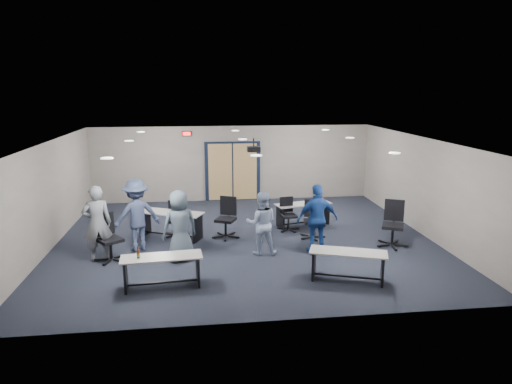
{
  "coord_description": "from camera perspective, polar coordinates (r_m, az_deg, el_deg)",
  "views": [
    {
      "loc": [
        -1.15,
        -11.78,
        4.06
      ],
      "look_at": [
        0.27,
        -0.3,
        1.38
      ],
      "focal_mm": 32.0,
      "sensor_mm": 36.0,
      "label": 1
    }
  ],
  "objects": [
    {
      "name": "ceiling_can_lights",
      "position": [
        12.16,
        -1.57,
        6.47
      ],
      "size": [
        6.24,
        5.74,
        0.02
      ],
      "primitive_type": null,
      "color": "silver",
      "rests_on": "ceiling"
    },
    {
      "name": "table_front_left",
      "position": [
        9.7,
        -11.72,
        -9.01
      ],
      "size": [
        1.69,
        0.69,
        0.92
      ],
      "rotation": [
        0.0,
        0.0,
        0.08
      ],
      "color": "#A9A79F",
      "rests_on": "floor"
    },
    {
      "name": "person_navy",
      "position": [
        11.33,
        7.68,
        -3.4
      ],
      "size": [
        1.06,
        0.5,
        1.75
      ],
      "primitive_type": "imported",
      "rotation": [
        0.0,
        0.0,
        3.21
      ],
      "color": "navy",
      "rests_on": "floor"
    },
    {
      "name": "chair_loose_left",
      "position": [
        11.37,
        -17.78,
        -5.52
      ],
      "size": [
        0.99,
        0.99,
        1.12
      ],
      "primitive_type": null,
      "rotation": [
        0.0,
        0.0,
        0.65
      ],
      "color": "black",
      "rests_on": "floor"
    },
    {
      "name": "left_wall",
      "position": [
        12.68,
        -24.52,
        -0.49
      ],
      "size": [
        0.04,
        9.0,
        2.7
      ],
      "primitive_type": "cube",
      "color": "gray",
      "rests_on": "floor"
    },
    {
      "name": "front_wall",
      "position": [
        7.85,
        1.84,
        -7.15
      ],
      "size": [
        10.0,
        0.04,
        2.7
      ],
      "primitive_type": "cube",
      "color": "gray",
      "rests_on": "floor"
    },
    {
      "name": "person_plaid",
      "position": [
        10.93,
        -9.51,
        -4.19
      ],
      "size": [
        0.97,
        0.8,
        1.71
      ],
      "primitive_type": "imported",
      "rotation": [
        0.0,
        0.0,
        3.5
      ],
      "color": "#4C5C69",
      "rests_on": "floor"
    },
    {
      "name": "person_back",
      "position": [
        11.85,
        -14.71,
        -2.78
      ],
      "size": [
        1.35,
        1.09,
        1.83
      ],
      "primitive_type": "imported",
      "rotation": [
        0.0,
        0.0,
        3.54
      ],
      "color": "#3B486B",
      "rests_on": "floor"
    },
    {
      "name": "person_lightblue",
      "position": [
        11.2,
        0.71,
        -3.94
      ],
      "size": [
        0.82,
        0.67,
        1.58
      ],
      "primitive_type": "imported",
      "rotation": [
        0.0,
        0.0,
        3.04
      ],
      "color": "#9BADCE",
      "rests_on": "floor"
    },
    {
      "name": "ceiling",
      "position": [
        11.91,
        -1.46,
        6.48
      ],
      "size": [
        10.0,
        9.0,
        0.04
      ],
      "primitive_type": "cube",
      "color": "white",
      "rests_on": "back_wall"
    },
    {
      "name": "chair_back_b",
      "position": [
        12.5,
        -3.83,
        -3.27
      ],
      "size": [
        0.92,
        0.92,
        1.12
      ],
      "primitive_type": null,
      "rotation": [
        0.0,
        0.0,
        -0.42
      ],
      "color": "black",
      "rests_on": "floor"
    },
    {
      "name": "back_wall",
      "position": [
        16.54,
        -2.96,
        3.59
      ],
      "size": [
        10.0,
        0.04,
        2.7
      ],
      "primitive_type": "cube",
      "color": "gray",
      "rests_on": "floor"
    },
    {
      "name": "table_back_left",
      "position": [
        12.68,
        -10.62,
        -3.5
      ],
      "size": [
        1.89,
        1.31,
        0.73
      ],
      "rotation": [
        0.0,
        0.0,
        -0.43
      ],
      "color": "#A9A79F",
      "rests_on": "floor"
    },
    {
      "name": "person_gray",
      "position": [
        11.41,
        -19.24,
        -3.71
      ],
      "size": [
        0.76,
        0.59,
        1.83
      ],
      "primitive_type": "imported",
      "rotation": [
        0.0,
        0.0,
        3.4
      ],
      "color": "gray",
      "rests_on": "floor"
    },
    {
      "name": "chair_back_c",
      "position": [
        13.15,
        4.09,
        -2.82
      ],
      "size": [
        0.68,
        0.68,
        0.95
      ],
      "primitive_type": null,
      "rotation": [
        0.0,
        0.0,
        0.16
      ],
      "color": "black",
      "rests_on": "floor"
    },
    {
      "name": "ceiling_projector",
      "position": [
        12.47,
        -0.3,
        5.41
      ],
      "size": [
        0.35,
        0.32,
        0.37
      ],
      "color": "black",
      "rests_on": "ceiling"
    },
    {
      "name": "right_wall",
      "position": [
        13.56,
        20.11,
        0.7
      ],
      "size": [
        0.04,
        9.0,
        2.7
      ],
      "primitive_type": "cube",
      "color": "gray",
      "rests_on": "floor"
    },
    {
      "name": "table_back_right",
      "position": [
        13.67,
        5.93,
        -2.28
      ],
      "size": [
        1.75,
        0.95,
        0.79
      ],
      "rotation": [
        0.0,
        0.0,
        0.25
      ],
      "color": "#A9A79F",
      "rests_on": "floor"
    },
    {
      "name": "floor",
      "position": [
        12.51,
        -1.39,
        -5.9
      ],
      "size": [
        10.0,
        10.0,
        0.0
      ],
      "primitive_type": "plane",
      "color": "black",
      "rests_on": "ground"
    },
    {
      "name": "chair_back_a",
      "position": [
        12.84,
        -9.97,
        -3.33
      ],
      "size": [
        0.64,
        0.64,
        0.97
      ],
      "primitive_type": null,
      "rotation": [
        0.0,
        0.0,
        0.05
      ],
      "color": "black",
      "rests_on": "floor"
    },
    {
      "name": "exit_sign",
      "position": [
        16.31,
        -8.65,
        7.22
      ],
      "size": [
        0.32,
        0.07,
        0.18
      ],
      "color": "black",
      "rests_on": "back_wall"
    },
    {
      "name": "chair_loose_right",
      "position": [
        12.31,
        16.76,
        -3.88
      ],
      "size": [
        1.0,
        1.0,
        1.19
      ],
      "primitive_type": null,
      "rotation": [
        0.0,
        0.0,
        -0.45
      ],
      "color": "black",
      "rests_on": "floor"
    },
    {
      "name": "table_front_right",
      "position": [
        10.0,
        11.41,
        -8.41
      ],
      "size": [
        1.7,
        1.06,
        0.66
      ],
      "rotation": [
        0.0,
        0.0,
        -0.35
      ],
      "color": "#A9A79F",
      "rests_on": "floor"
    },
    {
      "name": "double_door",
      "position": [
        16.56,
        -2.94,
        2.54
      ],
      "size": [
        2.0,
        0.07,
        2.2
      ],
      "color": "black",
      "rests_on": "back_wall"
    },
    {
      "name": "chair_back_d",
      "position": [
        12.54,
        7.07,
        -3.47
      ],
      "size": [
        0.75,
        0.75,
        1.03
      ],
      "primitive_type": null,
      "rotation": [
        0.0,
        0.0,
        -0.17
      ],
      "color": "black",
      "rests_on": "floor"
    }
  ]
}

